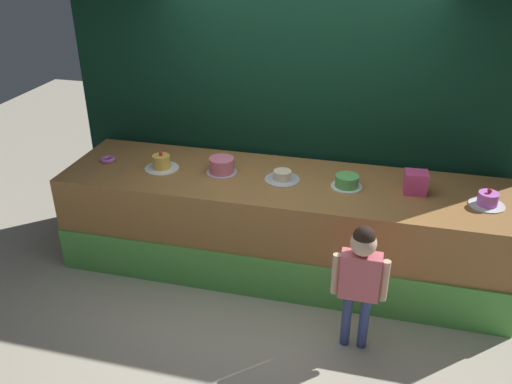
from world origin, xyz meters
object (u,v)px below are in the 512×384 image
(donut, at_px, (108,160))
(cake_right, at_px, (347,182))
(cake_far_left, at_px, (161,163))
(cake_far_right, at_px, (488,200))
(pink_box, at_px, (415,182))
(cake_center, at_px, (282,176))
(child_figure, at_px, (360,272))
(cake_left, at_px, (222,166))

(donut, relative_size, cake_right, 0.52)
(cake_right, bearing_deg, cake_far_left, -178.78)
(cake_far_left, xyz_separation_m, cake_far_right, (2.87, -0.02, -0.01))
(pink_box, height_order, cake_center, pink_box)
(child_figure, distance_m, cake_far_right, 1.30)
(pink_box, bearing_deg, cake_far_left, -178.19)
(donut, height_order, cake_center, cake_center)
(cake_center, bearing_deg, donut, -179.70)
(pink_box, bearing_deg, cake_center, -178.28)
(cake_far_left, distance_m, cake_right, 1.72)
(child_figure, bearing_deg, cake_center, 130.25)
(cake_far_left, bearing_deg, child_figure, -24.67)
(cake_center, height_order, cake_far_right, cake_far_right)
(cake_right, bearing_deg, child_figure, -77.25)
(pink_box, xyz_separation_m, cake_far_left, (-2.29, -0.07, -0.04))
(donut, relative_size, cake_left, 0.50)
(cake_far_right, bearing_deg, pink_box, 170.59)
(pink_box, distance_m, cake_right, 0.58)
(cake_far_right, bearing_deg, cake_left, 178.10)
(cake_far_left, xyz_separation_m, cake_center, (1.15, 0.04, -0.02))
(pink_box, height_order, cake_right, pink_box)
(cake_far_left, xyz_separation_m, cake_left, (0.57, 0.05, 0.01))
(child_figure, height_order, cake_far_right, child_figure)
(child_figure, xyz_separation_m, cake_center, (-0.78, 0.92, 0.26))
(cake_far_left, bearing_deg, donut, 177.10)
(donut, bearing_deg, cake_right, 0.19)
(child_figure, bearing_deg, cake_far_right, 42.63)
(child_figure, height_order, donut, child_figure)
(child_figure, relative_size, cake_left, 3.80)
(cake_left, bearing_deg, cake_far_right, -1.90)
(cake_left, xyz_separation_m, cake_right, (1.15, -0.02, -0.02))
(cake_far_left, relative_size, cake_far_right, 1.11)
(cake_center, xyz_separation_m, cake_right, (0.57, -0.00, 0.02))
(cake_far_right, bearing_deg, cake_center, 177.98)
(cake_far_right, bearing_deg, cake_right, 177.05)
(donut, xyz_separation_m, cake_left, (1.15, 0.02, 0.05))
(child_figure, distance_m, cake_center, 1.24)
(child_figure, xyz_separation_m, cake_far_left, (-1.93, 0.89, 0.28))
(cake_far_left, bearing_deg, pink_box, 1.81)
(child_figure, height_order, cake_center, child_figure)
(pink_box, relative_size, donut, 1.35)
(pink_box, bearing_deg, cake_far_right, -9.41)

